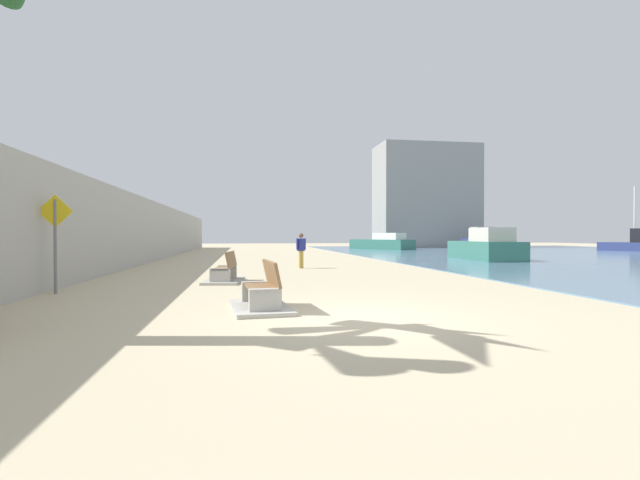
# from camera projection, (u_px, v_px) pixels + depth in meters

# --- Properties ---
(ground_plane) EXTENTS (120.00, 120.00, 0.00)m
(ground_plane) POSITION_uv_depth(u_px,v_px,m) (281.00, 262.00, 26.22)
(ground_plane) COLOR #C6B793
(seawall) EXTENTS (0.80, 64.00, 3.44)m
(seawall) POSITION_uv_depth(u_px,v_px,m) (141.00, 231.00, 24.99)
(seawall) COLOR #ADAAA3
(seawall) RESTS_ON ground
(bench_near) EXTENTS (1.30, 2.20, 0.98)m
(bench_near) POSITION_uv_depth(u_px,v_px,m) (261.00, 298.00, 9.37)
(bench_near) COLOR #ADAAA3
(bench_near) RESTS_ON ground
(bench_far) EXTENTS (1.34, 2.22, 0.98)m
(bench_far) POSITION_uv_depth(u_px,v_px,m) (225.00, 275.00, 14.82)
(bench_far) COLOR #ADAAA3
(bench_far) RESTS_ON ground
(person_walking) EXTENTS (0.47, 0.32, 1.59)m
(person_walking) POSITION_uv_depth(u_px,v_px,m) (301.00, 248.00, 21.06)
(person_walking) COLOR gold
(person_walking) RESTS_ON ground
(boat_far_right) EXTENTS (2.82, 6.46, 1.89)m
(boat_far_right) POSITION_uv_depth(u_px,v_px,m) (486.00, 247.00, 27.86)
(boat_far_right) COLOR #337060
(boat_far_right) RESTS_ON water_bay
(boat_distant) EXTENTS (5.67, 7.37, 1.69)m
(boat_distant) POSITION_uv_depth(u_px,v_px,m) (383.00, 243.00, 48.32)
(boat_distant) COLOR #337060
(boat_distant) RESTS_ON water_bay
(boat_far_left) EXTENTS (3.03, 5.24, 2.33)m
(boat_far_left) POSITION_uv_depth(u_px,v_px,m) (479.00, 241.00, 49.65)
(boat_far_left) COLOR navy
(boat_far_left) RESTS_ON water_bay
(pedestrian_sign) EXTENTS (0.85, 0.08, 2.53)m
(pedestrian_sign) POSITION_uv_depth(u_px,v_px,m) (55.00, 232.00, 11.85)
(pedestrian_sign) COLOR slate
(pedestrian_sign) RESTS_ON ground
(harbor_building) EXTENTS (12.00, 6.00, 12.43)m
(harbor_building) POSITION_uv_depth(u_px,v_px,m) (426.00, 197.00, 56.99)
(harbor_building) COLOR gray
(harbor_building) RESTS_ON ground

